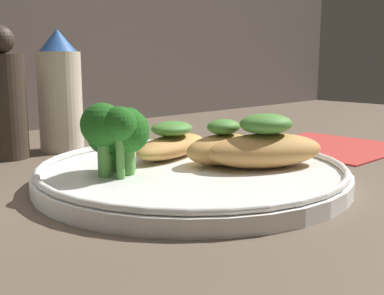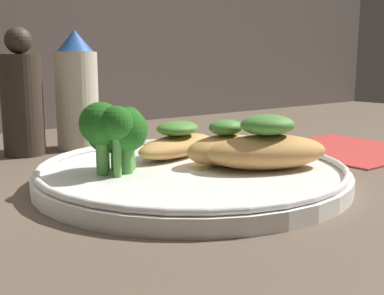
{
  "view_description": "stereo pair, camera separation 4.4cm",
  "coord_description": "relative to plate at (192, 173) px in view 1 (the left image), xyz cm",
  "views": [
    {
      "loc": [
        -30.31,
        -31.57,
        11.48
      ],
      "look_at": [
        0.0,
        0.0,
        3.4
      ],
      "focal_mm": 45.0,
      "sensor_mm": 36.0,
      "label": 1
    },
    {
      "loc": [
        -26.95,
        -34.48,
        11.48
      ],
      "look_at": [
        0.0,
        0.0,
        3.4
      ],
      "focal_mm": 45.0,
      "sensor_mm": 36.0,
      "label": 2
    }
  ],
  "objects": [
    {
      "name": "broccoli_bunch",
      "position": [
        -6.43,
        2.97,
        4.25
      ],
      "size": [
        6.02,
        6.07,
        6.45
      ],
      "color": "#569942",
      "rests_on": "plate"
    },
    {
      "name": "pepper_grinder",
      "position": [
        -7.59,
        23.26,
        5.78
      ],
      "size": [
        4.86,
        4.86,
        15.19
      ],
      "color": "#382D23",
      "rests_on": "ground_plane"
    },
    {
      "name": "napkin",
      "position": [
        25.9,
        1.02,
        -0.79
      ],
      "size": [
        16.9,
        16.9,
        0.4
      ],
      "color": "#B2332D",
      "rests_on": "ground_plane"
    },
    {
      "name": "sauce_bottle",
      "position": [
        -0.54,
        23.26,
        6.22
      ],
      "size": [
        5.41,
        5.41,
        15.08
      ],
      "color": "beige",
      "rests_on": "ground_plane"
    },
    {
      "name": "plate",
      "position": [
        0.0,
        0.0,
        0.0
      ],
      "size": [
        28.97,
        28.97,
        2.0
      ],
      "color": "white",
      "rests_on": "ground_plane"
    },
    {
      "name": "grilled_meat_back",
      "position": [
        2.36,
        5.47,
        1.91
      ],
      "size": [
        12.41,
        7.8,
        3.72
      ],
      "color": "tan",
      "rests_on": "plate"
    },
    {
      "name": "grilled_meat_middle",
      "position": [
        3.65,
        -0.6,
        2.11
      ],
      "size": [
        8.77,
        5.35,
        4.38
      ],
      "color": "tan",
      "rests_on": "plate"
    },
    {
      "name": "ground_plane",
      "position": [
        0.0,
        0.0,
        -1.49
      ],
      "size": [
        180.0,
        180.0,
        1.0
      ],
      "primitive_type": "cube",
      "color": "brown"
    },
    {
      "name": "grilled_meat_front",
      "position": [
        5.49,
        -4.28,
        2.4
      ],
      "size": [
        12.83,
        10.05,
        5.07
      ],
      "color": "tan",
      "rests_on": "plate"
    }
  ]
}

